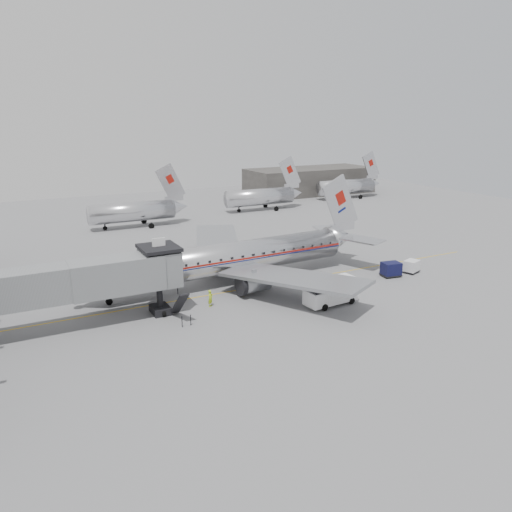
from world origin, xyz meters
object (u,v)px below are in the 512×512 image
(baggage_cart_white, at_px, (412,266))
(airliner, at_px, (234,258))
(ramp_worker, at_px, (210,298))
(service_van, at_px, (332,291))
(baggage_cart_navy, at_px, (391,269))

(baggage_cart_white, bearing_deg, airliner, 141.74)
(baggage_cart_white, relative_size, ramp_worker, 1.36)
(service_van, xyz_separation_m, baggage_cart_white, (14.48, 4.00, -0.55))
(ramp_worker, bearing_deg, airliner, 10.48)
(baggage_cart_navy, distance_m, ramp_worker, 21.97)
(airliner, height_order, baggage_cart_navy, airliner)
(service_van, bearing_deg, ramp_worker, 150.66)
(baggage_cart_navy, distance_m, baggage_cart_white, 3.18)
(airliner, xyz_separation_m, service_van, (5.45, -10.65, -1.46))
(airliner, bearing_deg, baggage_cart_navy, -24.17)
(baggage_cart_navy, xyz_separation_m, baggage_cart_white, (3.18, 0.00, -0.10))
(airliner, relative_size, ramp_worker, 21.13)
(baggage_cart_navy, xyz_separation_m, ramp_worker, (-21.95, 1.00, -0.06))
(airliner, bearing_deg, ramp_worker, -135.17)
(airliner, distance_m, service_van, 12.05)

